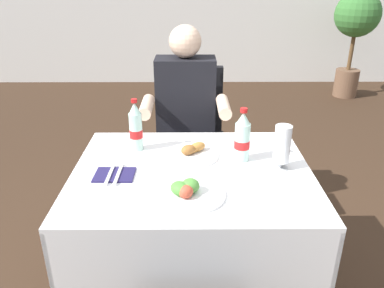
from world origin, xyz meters
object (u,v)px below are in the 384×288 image
(chair_far_diner_seat, at_px, (191,135))
(plate_far_diner, at_px, (192,153))
(plate_near_camera, at_px, (189,192))
(cola_bottle_primary, at_px, (242,138))
(beer_glass_left, at_px, (282,146))
(cola_bottle_secondary, at_px, (136,128))
(napkin_cutlery_set, at_px, (115,174))
(seated_diner_far, at_px, (186,118))
(potted_plant_corner, at_px, (356,26))
(main_dining_table, at_px, (192,203))

(chair_far_diner_seat, xyz_separation_m, plate_far_diner, (-0.00, -0.68, 0.20))
(plate_near_camera, height_order, cola_bottle_primary, cola_bottle_primary)
(plate_far_diner, bearing_deg, beer_glass_left, -18.06)
(cola_bottle_secondary, distance_m, napkin_cutlery_set, 0.30)
(cola_bottle_primary, bearing_deg, seated_diner_far, 113.37)
(plate_far_diner, relative_size, potted_plant_corner, 0.19)
(chair_far_diner_seat, distance_m, beer_glass_left, 0.94)
(chair_far_diner_seat, height_order, cola_bottle_primary, cola_bottle_primary)
(seated_diner_far, relative_size, cola_bottle_primary, 4.98)
(cola_bottle_primary, xyz_separation_m, potted_plant_corner, (1.85, 3.37, 0.07))
(main_dining_table, xyz_separation_m, seated_diner_far, (-0.04, 0.71, 0.15))
(chair_far_diner_seat, distance_m, potted_plant_corner, 3.38)
(cola_bottle_primary, bearing_deg, beer_glass_left, -28.24)
(cola_bottle_secondary, relative_size, potted_plant_corner, 0.19)
(chair_far_diner_seat, distance_m, cola_bottle_primary, 0.81)
(chair_far_diner_seat, height_order, plate_far_diner, chair_far_diner_seat)
(chair_far_diner_seat, relative_size, beer_glass_left, 4.78)
(napkin_cutlery_set, bearing_deg, cola_bottle_primary, 14.80)
(chair_far_diner_seat, bearing_deg, main_dining_table, -90.00)
(beer_glass_left, bearing_deg, seated_diner_far, 121.40)
(seated_diner_far, height_order, plate_far_diner, seated_diner_far)
(plate_far_diner, xyz_separation_m, cola_bottle_primary, (0.23, -0.04, 0.09))
(cola_bottle_secondary, bearing_deg, napkin_cutlery_set, -103.41)
(cola_bottle_primary, distance_m, potted_plant_corner, 3.84)
(beer_glass_left, relative_size, napkin_cutlery_set, 1.06)
(plate_near_camera, distance_m, potted_plant_corner, 4.24)
(plate_far_diner, bearing_deg, cola_bottle_primary, -10.08)
(main_dining_table, relative_size, chair_far_diner_seat, 1.08)
(cola_bottle_primary, relative_size, napkin_cutlery_set, 1.32)
(plate_near_camera, distance_m, cola_bottle_secondary, 0.52)
(cola_bottle_secondary, bearing_deg, main_dining_table, -38.76)
(beer_glass_left, bearing_deg, plate_far_diner, 161.94)
(main_dining_table, bearing_deg, seated_diner_far, 92.87)
(chair_far_diner_seat, relative_size, plate_far_diner, 3.76)
(main_dining_table, relative_size, napkin_cutlery_set, 5.51)
(seated_diner_far, distance_m, potted_plant_corner, 3.48)
(seated_diner_far, xyz_separation_m, beer_glass_left, (0.43, -0.70, 0.13))
(chair_far_diner_seat, height_order, napkin_cutlery_set, chair_far_diner_seat)
(cola_bottle_primary, height_order, napkin_cutlery_set, cola_bottle_primary)
(plate_near_camera, relative_size, napkin_cutlery_set, 1.33)
(chair_far_diner_seat, xyz_separation_m, plate_near_camera, (-0.01, -1.04, 0.20))
(main_dining_table, xyz_separation_m, plate_near_camera, (-0.01, -0.22, 0.20))
(main_dining_table, distance_m, seated_diner_far, 0.73)
(napkin_cutlery_set, bearing_deg, beer_glass_left, 4.85)
(plate_near_camera, height_order, plate_far_diner, plate_near_camera)
(plate_far_diner, xyz_separation_m, cola_bottle_secondary, (-0.27, 0.08, 0.10))
(cola_bottle_primary, xyz_separation_m, napkin_cutlery_set, (-0.56, -0.15, -0.10))
(plate_near_camera, height_order, napkin_cutlery_set, plate_near_camera)
(napkin_cutlery_set, height_order, potted_plant_corner, potted_plant_corner)
(plate_near_camera, distance_m, beer_glass_left, 0.47)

